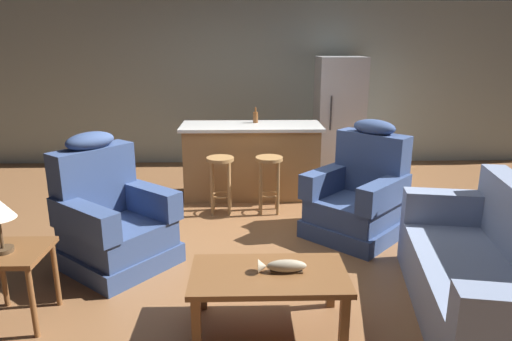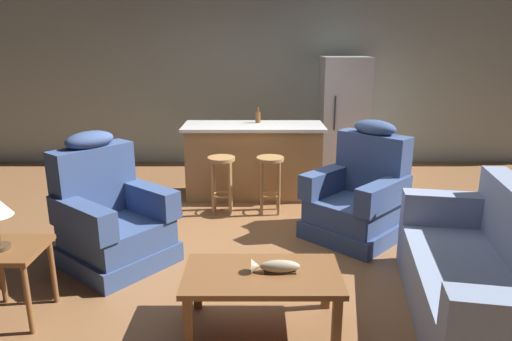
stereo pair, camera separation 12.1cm
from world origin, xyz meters
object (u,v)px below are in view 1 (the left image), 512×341
object	(u,v)px
end_table	(13,263)
coffee_table	(269,280)
recliner_near_lamp	(112,219)
bottle_tall_green	(255,117)
fish_figurine	(282,266)
couch	(489,277)
bar_stool_left	(221,175)
bar_stool_right	(269,174)
recliner_near_island	(359,196)
kitchen_island	(251,160)
refrigerator	(339,115)

from	to	relation	value
end_table	coffee_table	bearing A→B (deg)	-3.52
recliner_near_lamp	bottle_tall_green	bearing A→B (deg)	95.87
fish_figurine	couch	distance (m)	1.51
bar_stool_left	bar_stool_right	size ratio (longest dim) A/B	1.00
recliner_near_island	kitchen_island	distance (m)	1.70
fish_figurine	bar_stool_left	xyz separation A→B (m)	(-0.54, 2.27, 0.01)
kitchen_island	bottle_tall_green	bearing A→B (deg)	69.35
couch	bottle_tall_green	distance (m)	3.49
bar_stool_left	refrigerator	size ratio (longest dim) A/B	0.39
recliner_near_lamp	end_table	distance (m)	1.01
end_table	refrigerator	size ratio (longest dim) A/B	0.32
kitchen_island	bar_stool_left	world-z (taller)	kitchen_island
fish_figurine	bar_stool_right	bearing A→B (deg)	89.19
end_table	refrigerator	bearing A→B (deg)	52.12
recliner_near_lamp	recliner_near_island	world-z (taller)	same
kitchen_island	bar_stool_left	size ratio (longest dim) A/B	2.65
recliner_near_lamp	end_table	size ratio (longest dim) A/B	2.14
bar_stool_right	bottle_tall_green	size ratio (longest dim) A/B	3.36
bar_stool_left	bar_stool_right	distance (m)	0.57
fish_figurine	bar_stool_left	distance (m)	2.33
coffee_table	bar_stool_right	size ratio (longest dim) A/B	1.62
bar_stool_left	coffee_table	bearing A→B (deg)	-78.88
couch	bar_stool_left	xyz separation A→B (m)	(-2.04, 2.24, 0.13)
recliner_near_lamp	bottle_tall_green	size ratio (longest dim) A/B	5.93
couch	recliner_near_lamp	distance (m)	3.12
kitchen_island	bottle_tall_green	xyz separation A→B (m)	(0.06, 0.15, 0.55)
recliner_near_lamp	kitchen_island	distance (m)	2.29
refrigerator	bar_stool_right	bearing A→B (deg)	-122.72
end_table	kitchen_island	xyz separation A→B (m)	(1.74, 2.80, 0.02)
recliner_near_lamp	recliner_near_island	bearing A→B (deg)	53.29
fish_figurine	refrigerator	size ratio (longest dim) A/B	0.19
end_table	bar_stool_left	bearing A→B (deg)	57.82
coffee_table	recliner_near_island	size ratio (longest dim) A/B	0.92
couch	recliner_near_lamp	xyz separation A→B (m)	(-2.97, 0.98, 0.08)
bottle_tall_green	kitchen_island	bearing A→B (deg)	-110.65
bar_stool_left	bottle_tall_green	world-z (taller)	bottle_tall_green
fish_figurine	kitchen_island	bearing A→B (deg)	93.26
end_table	bar_stool_right	bearing A→B (deg)	48.25
fish_figurine	end_table	world-z (taller)	end_table
couch	bottle_tall_green	world-z (taller)	bottle_tall_green
couch	fish_figurine	bearing A→B (deg)	11.39
end_table	recliner_near_lamp	bearing A→B (deg)	64.21
coffee_table	recliner_near_lamp	world-z (taller)	recliner_near_lamp
couch	bottle_tall_green	size ratio (longest dim) A/B	9.98
coffee_table	bar_stool_left	size ratio (longest dim) A/B	1.62
coffee_table	bottle_tall_green	distance (m)	3.13
recliner_near_island	couch	bearing A→B (deg)	64.02
coffee_table	end_table	xyz separation A→B (m)	(-1.81, 0.11, 0.10)
bar_stool_right	bottle_tall_green	bearing A→B (deg)	100.17
coffee_table	refrigerator	world-z (taller)	refrigerator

